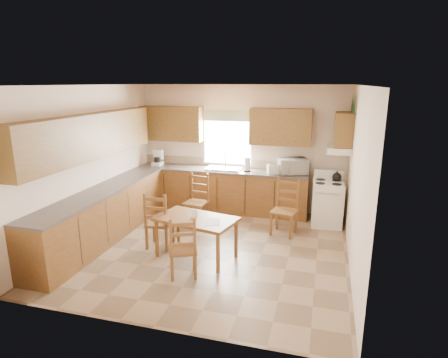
% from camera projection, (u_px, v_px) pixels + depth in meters
% --- Properties ---
extents(floor, '(4.50, 4.50, 0.00)m').
position_uv_depth(floor, '(211.00, 248.00, 6.40)').
color(floor, '#8A7154').
rests_on(floor, ground).
extents(ceiling, '(4.50, 4.50, 0.00)m').
position_uv_depth(ceiling, '(209.00, 85.00, 5.72)').
color(ceiling, brown).
rests_on(ceiling, floor).
extents(wall_left, '(4.50, 4.50, 0.00)m').
position_uv_depth(wall_left, '(89.00, 163.00, 6.63)').
color(wall_left, beige).
rests_on(wall_left, floor).
extents(wall_right, '(4.50, 4.50, 0.00)m').
position_uv_depth(wall_right, '(357.00, 180.00, 5.48)').
color(wall_right, beige).
rests_on(wall_right, floor).
extents(wall_back, '(4.50, 4.50, 0.00)m').
position_uv_depth(wall_back, '(241.00, 148.00, 8.16)').
color(wall_back, beige).
rests_on(wall_back, floor).
extents(wall_front, '(4.50, 4.50, 0.00)m').
position_uv_depth(wall_front, '(147.00, 218.00, 3.96)').
color(wall_front, beige).
rests_on(wall_front, floor).
extents(lower_cab_back, '(3.75, 0.60, 0.88)m').
position_uv_depth(lower_cab_back, '(221.00, 190.00, 8.20)').
color(lower_cab_back, brown).
rests_on(lower_cab_back, floor).
extents(lower_cab_left, '(0.60, 3.60, 0.88)m').
position_uv_depth(lower_cab_left, '(104.00, 216.00, 6.65)').
color(lower_cab_left, brown).
rests_on(lower_cab_left, floor).
extents(counter_back, '(3.75, 0.63, 0.04)m').
position_uv_depth(counter_back, '(221.00, 170.00, 8.09)').
color(counter_back, '#4D433F').
rests_on(counter_back, lower_cab_back).
extents(counter_left, '(0.63, 3.60, 0.04)m').
position_uv_depth(counter_left, '(101.00, 191.00, 6.53)').
color(counter_left, '#4D433F').
rests_on(counter_left, lower_cab_left).
extents(backsplash, '(3.75, 0.01, 0.18)m').
position_uv_depth(backsplash, '(224.00, 162.00, 8.33)').
color(backsplash, '#9B8568').
rests_on(backsplash, counter_back).
extents(upper_cab_back_left, '(1.41, 0.33, 0.75)m').
position_uv_depth(upper_cab_back_left, '(172.00, 124.00, 8.27)').
color(upper_cab_back_left, brown).
rests_on(upper_cab_back_left, wall_back).
extents(upper_cab_back_right, '(1.25, 0.33, 0.75)m').
position_uv_depth(upper_cab_back_right, '(281.00, 127.00, 7.65)').
color(upper_cab_back_right, brown).
rests_on(upper_cab_back_right, wall_back).
extents(upper_cab_left, '(0.33, 3.60, 0.75)m').
position_uv_depth(upper_cab_left, '(90.00, 136.00, 6.33)').
color(upper_cab_left, brown).
rests_on(upper_cab_left, wall_left).
extents(upper_cab_stove, '(0.33, 0.62, 0.62)m').
position_uv_depth(upper_cab_stove, '(344.00, 129.00, 6.92)').
color(upper_cab_stove, brown).
rests_on(upper_cab_stove, wall_right).
extents(range_hood, '(0.44, 0.62, 0.12)m').
position_uv_depth(range_hood, '(339.00, 149.00, 7.03)').
color(range_hood, silver).
rests_on(range_hood, wall_right).
extents(window_frame, '(1.13, 0.02, 1.18)m').
position_uv_depth(window_frame, '(227.00, 139.00, 8.16)').
color(window_frame, silver).
rests_on(window_frame, wall_back).
extents(window_pane, '(1.05, 0.01, 1.10)m').
position_uv_depth(window_pane, '(227.00, 139.00, 8.15)').
color(window_pane, white).
rests_on(window_pane, wall_back).
extents(window_valance, '(1.19, 0.01, 0.24)m').
position_uv_depth(window_valance, '(227.00, 116.00, 8.00)').
color(window_valance, '#506E41').
rests_on(window_valance, wall_back).
extents(sink_basin, '(0.75, 0.45, 0.04)m').
position_uv_depth(sink_basin, '(224.00, 168.00, 8.06)').
color(sink_basin, silver).
rests_on(sink_basin, counter_back).
extents(pine_decal_a, '(0.22, 0.22, 0.36)m').
position_uv_depth(pine_decal_a, '(354.00, 104.00, 6.47)').
color(pine_decal_a, '#194321').
rests_on(pine_decal_a, wall_right).
extents(pine_decal_b, '(0.22, 0.22, 0.36)m').
position_uv_depth(pine_decal_b, '(353.00, 101.00, 6.76)').
color(pine_decal_b, '#194321').
rests_on(pine_decal_b, wall_right).
extents(pine_decal_c, '(0.22, 0.22, 0.36)m').
position_uv_depth(pine_decal_c, '(352.00, 102.00, 7.07)').
color(pine_decal_c, '#194321').
rests_on(pine_decal_c, wall_right).
extents(stove, '(0.61, 0.63, 0.86)m').
position_uv_depth(stove, '(327.00, 204.00, 7.32)').
color(stove, silver).
rests_on(stove, floor).
extents(coffeemaker, '(0.26, 0.29, 0.35)m').
position_uv_depth(coffeemaker, '(157.00, 158.00, 8.42)').
color(coffeemaker, silver).
rests_on(coffeemaker, counter_back).
extents(paper_towel, '(0.16, 0.16, 0.30)m').
position_uv_depth(paper_towel, '(247.00, 164.00, 7.88)').
color(paper_towel, white).
rests_on(paper_towel, counter_back).
extents(toaster, '(0.28, 0.23, 0.19)m').
position_uv_depth(toaster, '(273.00, 169.00, 7.67)').
color(toaster, silver).
rests_on(toaster, counter_back).
extents(microwave, '(0.64, 0.56, 0.32)m').
position_uv_depth(microwave, '(293.00, 166.00, 7.65)').
color(microwave, silver).
rests_on(microwave, counter_back).
extents(dining_table, '(1.38, 0.98, 0.67)m').
position_uv_depth(dining_table, '(196.00, 237.00, 5.99)').
color(dining_table, brown).
rests_on(dining_table, floor).
extents(chair_near_left, '(0.43, 0.42, 0.98)m').
position_uv_depth(chair_near_left, '(160.00, 220.00, 6.33)').
color(chair_near_left, brown).
rests_on(chair_near_left, floor).
extents(chair_near_right, '(0.50, 0.49, 0.93)m').
position_uv_depth(chair_near_right, '(183.00, 246.00, 5.38)').
color(chair_near_right, brown).
rests_on(chair_near_right, floor).
extents(chair_far_left, '(0.47, 0.45, 0.99)m').
position_uv_depth(chair_far_left, '(196.00, 200.00, 7.38)').
color(chair_far_left, brown).
rests_on(chair_far_left, floor).
extents(chair_far_right, '(0.50, 0.49, 1.03)m').
position_uv_depth(chair_far_right, '(284.00, 208.00, 6.85)').
color(chair_far_right, brown).
rests_on(chair_far_right, floor).
extents(table_paper, '(0.32, 0.37, 0.00)m').
position_uv_depth(table_paper, '(212.00, 222.00, 5.72)').
color(table_paper, white).
rests_on(table_paper, dining_table).
extents(table_card, '(0.10, 0.05, 0.13)m').
position_uv_depth(table_card, '(194.00, 213.00, 5.91)').
color(table_card, white).
rests_on(table_card, dining_table).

